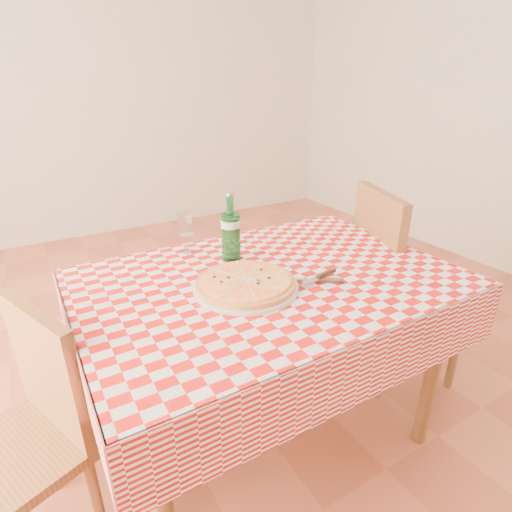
# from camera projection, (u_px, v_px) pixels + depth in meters

# --- Properties ---
(dining_table) EXTENTS (1.20, 0.80, 0.75)m
(dining_table) POSITION_uv_depth(u_px,v_px,m) (269.00, 301.00, 1.44)
(dining_table) COLOR brown
(dining_table) RESTS_ON ground
(tablecloth) EXTENTS (1.30, 0.90, 0.01)m
(tablecloth) POSITION_uv_depth(u_px,v_px,m) (270.00, 277.00, 1.40)
(tablecloth) COLOR #A00D09
(tablecloth) RESTS_ON dining_table
(chair_near) EXTENTS (0.56, 0.56, 0.95)m
(chair_near) POSITION_uv_depth(u_px,v_px,m) (393.00, 275.00, 1.89)
(chair_near) COLOR brown
(chair_near) RESTS_ON ground
(chair_far) EXTENTS (0.48, 0.48, 0.82)m
(chair_far) POSITION_uv_depth(u_px,v_px,m) (26.00, 427.00, 1.15)
(chair_far) COLOR brown
(chair_far) RESTS_ON ground
(pizza_plate) EXTENTS (0.43, 0.43, 0.05)m
(pizza_plate) POSITION_uv_depth(u_px,v_px,m) (246.00, 282.00, 1.31)
(pizza_plate) COLOR gold
(pizza_plate) RESTS_ON tablecloth
(water_bottle) EXTENTS (0.10, 0.10, 0.26)m
(water_bottle) POSITION_uv_depth(u_px,v_px,m) (231.00, 227.00, 1.49)
(water_bottle) COLOR #186326
(water_bottle) RESTS_ON tablecloth
(wine_glass) EXTENTS (0.08, 0.08, 0.16)m
(wine_glass) POSITION_uv_depth(u_px,v_px,m) (186.00, 233.00, 1.57)
(wine_glass) COLOR white
(wine_glass) RESTS_ON tablecloth
(cutlery) EXTENTS (0.25, 0.22, 0.02)m
(cutlery) POSITION_uv_depth(u_px,v_px,m) (317.00, 278.00, 1.36)
(cutlery) COLOR silver
(cutlery) RESTS_ON tablecloth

